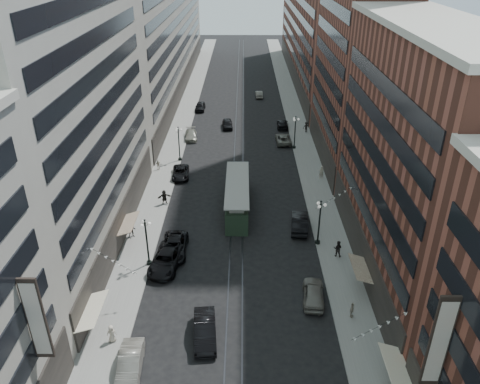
{
  "coord_description": "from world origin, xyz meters",
  "views": [
    {
      "loc": [
        0.73,
        -12.16,
        30.2
      ],
      "look_at": [
        0.38,
        35.19,
        5.0
      ],
      "focal_mm": 35.0,
      "sensor_mm": 36.0,
      "label": 1
    }
  ],
  "objects_px": {
    "car_7": "(181,173)",
    "pedestrian_7": "(338,249)",
    "pedestrian_4": "(352,310)",
    "car_11": "(283,139)",
    "car_13": "(227,124)",
    "lamppost_se_mid": "(295,131)",
    "streetcar": "(237,197)",
    "car_1": "(130,364)",
    "car_5": "(205,330)",
    "pedestrian_8": "(321,172)",
    "car_4": "(314,293)",
    "lamppost_sw_mid": "(179,142)",
    "pedestrian_5": "(164,197)",
    "lamppost_sw_far": "(147,241)",
    "pedestrian_9": "(306,127)",
    "car_9": "(200,107)",
    "car_extra_0": "(166,260)",
    "lamppost_se_far": "(319,221)",
    "pedestrian_6": "(158,165)",
    "car_12": "(282,124)",
    "car_10": "(300,223)",
    "pedestrian_1": "(112,334)",
    "pedestrian_2": "(132,230)",
    "car_14": "(259,94)",
    "car_8": "(191,135)",
    "car_2": "(174,247)"
  },
  "relations": [
    {
      "from": "pedestrian_6",
      "to": "pedestrian_8",
      "type": "bearing_deg",
      "value": 149.39
    },
    {
      "from": "pedestrian_4",
      "to": "car_9",
      "type": "relative_size",
      "value": 0.34
    },
    {
      "from": "pedestrian_2",
      "to": "car_extra_0",
      "type": "relative_size",
      "value": 0.31
    },
    {
      "from": "pedestrian_8",
      "to": "car_extra_0",
      "type": "xyz_separation_m",
      "value": [
        -19.35,
        -21.0,
        -0.27
      ]
    },
    {
      "from": "lamppost_se_mid",
      "to": "car_11",
      "type": "distance_m",
      "value": 3.93
    },
    {
      "from": "lamppost_se_mid",
      "to": "pedestrian_1",
      "type": "bearing_deg",
      "value": -114.51
    },
    {
      "from": "pedestrian_1",
      "to": "pedestrian_5",
      "type": "bearing_deg",
      "value": -99.62
    },
    {
      "from": "car_4",
      "to": "pedestrian_8",
      "type": "bearing_deg",
      "value": -93.75
    },
    {
      "from": "car_11",
      "to": "car_13",
      "type": "bearing_deg",
      "value": -38.45
    },
    {
      "from": "car_4",
      "to": "pedestrian_2",
      "type": "relative_size",
      "value": 2.58
    },
    {
      "from": "pedestrian_4",
      "to": "car_7",
      "type": "height_order",
      "value": "pedestrian_4"
    },
    {
      "from": "lamppost_se_mid",
      "to": "pedestrian_9",
      "type": "bearing_deg",
      "value": 69.03
    },
    {
      "from": "streetcar",
      "to": "pedestrian_9",
      "type": "relative_size",
      "value": 6.87
    },
    {
      "from": "car_11",
      "to": "pedestrian_7",
      "type": "relative_size",
      "value": 2.76
    },
    {
      "from": "streetcar",
      "to": "car_5",
      "type": "xyz_separation_m",
      "value": [
        -2.5,
        -22.39,
        -0.81
      ]
    },
    {
      "from": "car_1",
      "to": "car_5",
      "type": "height_order",
      "value": "car_5"
    },
    {
      "from": "pedestrian_9",
      "to": "pedestrian_5",
      "type": "bearing_deg",
      "value": -136.97
    },
    {
      "from": "car_4",
      "to": "car_11",
      "type": "relative_size",
      "value": 0.94
    },
    {
      "from": "pedestrian_2",
      "to": "car_13",
      "type": "relative_size",
      "value": 0.42
    },
    {
      "from": "car_1",
      "to": "pedestrian_5",
      "type": "xyz_separation_m",
      "value": [
        -1.32,
        27.01,
        0.29
      ]
    },
    {
      "from": "car_2",
      "to": "pedestrian_7",
      "type": "bearing_deg",
      "value": -3.19
    },
    {
      "from": "lamppost_sw_far",
      "to": "car_5",
      "type": "xyz_separation_m",
      "value": [
        6.7,
        -10.36,
        -2.22
      ]
    },
    {
      "from": "car_10",
      "to": "lamppost_sw_far",
      "type": "bearing_deg",
      "value": 29.65
    },
    {
      "from": "car_13",
      "to": "car_extra_0",
      "type": "bearing_deg",
      "value": -101.59
    },
    {
      "from": "car_5",
      "to": "car_13",
      "type": "xyz_separation_m",
      "value": [
        0.3,
        52.3,
        -0.11
      ]
    },
    {
      "from": "car_13",
      "to": "car_1",
      "type": "bearing_deg",
      "value": -100.76
    },
    {
      "from": "lamppost_sw_far",
      "to": "car_11",
      "type": "bearing_deg",
      "value": 64.19
    },
    {
      "from": "car_12",
      "to": "car_9",
      "type": "bearing_deg",
      "value": -29.93
    },
    {
      "from": "car_10",
      "to": "car_8",
      "type": "bearing_deg",
      "value": -55.22
    },
    {
      "from": "lamppost_sw_mid",
      "to": "lamppost_se_mid",
      "type": "distance_m",
      "value": 19.07
    },
    {
      "from": "car_1",
      "to": "streetcar",
      "type": "bearing_deg",
      "value": 68.78
    },
    {
      "from": "pedestrian_9",
      "to": "car_9",
      "type": "bearing_deg",
      "value": 139.85
    },
    {
      "from": "car_7",
      "to": "car_13",
      "type": "relative_size",
      "value": 1.12
    },
    {
      "from": "lamppost_sw_mid",
      "to": "pedestrian_5",
      "type": "xyz_separation_m",
      "value": [
        -0.3,
        -13.96,
        -1.98
      ]
    },
    {
      "from": "pedestrian_8",
      "to": "pedestrian_7",
      "type": "bearing_deg",
      "value": 75.18
    },
    {
      "from": "car_13",
      "to": "pedestrian_5",
      "type": "height_order",
      "value": "pedestrian_5"
    },
    {
      "from": "pedestrian_4",
      "to": "car_13",
      "type": "height_order",
      "value": "pedestrian_4"
    },
    {
      "from": "car_11",
      "to": "pedestrian_7",
      "type": "height_order",
      "value": "pedestrian_7"
    },
    {
      "from": "lamppost_se_mid",
      "to": "car_7",
      "type": "bearing_deg",
      "value": -148.56
    },
    {
      "from": "car_7",
      "to": "pedestrian_7",
      "type": "distance_m",
      "value": 27.62
    },
    {
      "from": "lamppost_se_mid",
      "to": "streetcar",
      "type": "bearing_deg",
      "value": -114.73
    },
    {
      "from": "pedestrian_5",
      "to": "pedestrian_8",
      "type": "bearing_deg",
      "value": -0.6
    },
    {
      "from": "lamppost_se_far",
      "to": "car_4",
      "type": "height_order",
      "value": "lamppost_se_far"
    },
    {
      "from": "lamppost_sw_far",
      "to": "car_7",
      "type": "bearing_deg",
      "value": 87.84
    },
    {
      "from": "lamppost_se_far",
      "to": "car_12",
      "type": "distance_m",
      "value": 38.31
    },
    {
      "from": "car_1",
      "to": "pedestrian_5",
      "type": "height_order",
      "value": "pedestrian_5"
    },
    {
      "from": "car_1",
      "to": "car_5",
      "type": "xyz_separation_m",
      "value": [
        5.68,
        3.62,
        0.05
      ]
    },
    {
      "from": "car_5",
      "to": "car_12",
      "type": "bearing_deg",
      "value": 73.22
    },
    {
      "from": "car_13",
      "to": "car_14",
      "type": "distance_m",
      "value": 20.68
    },
    {
      "from": "pedestrian_5",
      "to": "lamppost_se_mid",
      "type": "bearing_deg",
      "value": 25.28
    }
  ]
}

